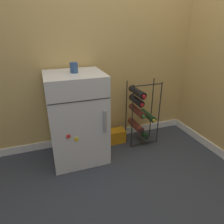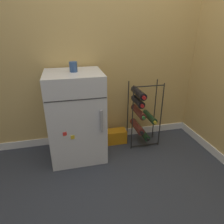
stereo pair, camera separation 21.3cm
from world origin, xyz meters
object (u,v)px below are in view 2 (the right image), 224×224
(soda_box, at_px, (114,136))
(fridge_top_cup, at_px, (73,67))
(wine_rack, at_px, (141,113))
(mini_fridge, at_px, (76,116))

(soda_box, relative_size, fridge_top_cup, 3.04)
(wine_rack, bearing_deg, mini_fridge, -176.95)
(mini_fridge, xyz_separation_m, soda_box, (0.45, 0.13, -0.38))
(soda_box, bearing_deg, wine_rack, -18.13)
(wine_rack, xyz_separation_m, fridge_top_cup, (-0.73, -0.03, 0.58))
(mini_fridge, height_order, soda_box, mini_fridge)
(mini_fridge, relative_size, fridge_top_cup, 9.67)
(mini_fridge, xyz_separation_m, wine_rack, (0.74, 0.04, -0.06))
(mini_fridge, distance_m, wine_rack, 0.74)
(wine_rack, distance_m, fridge_top_cup, 0.93)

